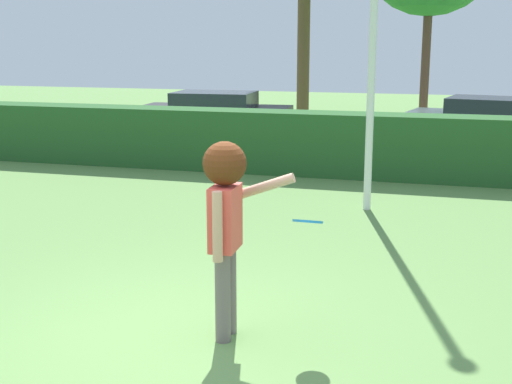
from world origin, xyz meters
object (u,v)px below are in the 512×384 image
Objects in this scene: frisbee at (308,221)px; parked_car_white at (493,120)px; parked_car_black at (215,112)px; person at (226,210)px.

parked_car_white reaches higher than frisbee.
parked_car_black is at bearing -179.66° from parked_car_white.
frisbee is (0.68, 0.27, -0.12)m from person.
frisbee is at bearing -67.11° from parked_car_black.
person is at bearing -102.93° from parked_car_white.
parked_car_white is at bearing 77.07° from person.
person is at bearing -158.45° from frisbee.
parked_car_black is 7.42m from parked_car_white.
frisbee is at bearing 21.55° from person.
parked_car_black is at bearing 112.89° from frisbee.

